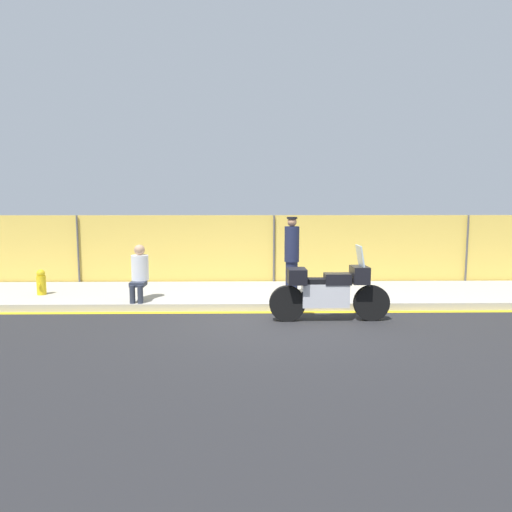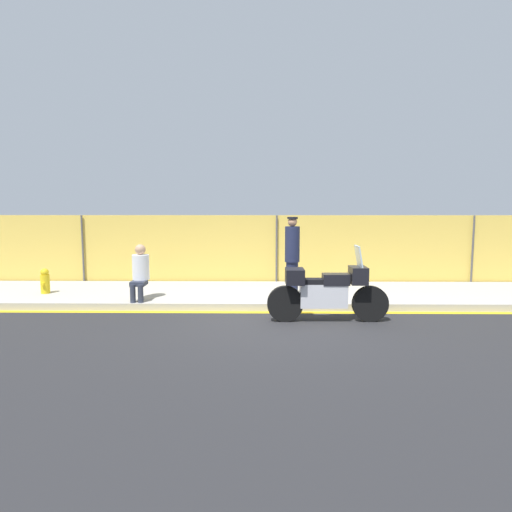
% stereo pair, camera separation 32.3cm
% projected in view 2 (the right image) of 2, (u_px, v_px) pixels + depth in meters
% --- Properties ---
extents(ground_plane, '(120.00, 120.00, 0.00)m').
position_uv_depth(ground_plane, '(282.00, 322.00, 9.05)').
color(ground_plane, '#262628').
extents(sidewalk, '(40.30, 2.90, 0.17)m').
position_uv_depth(sidewalk, '(278.00, 295.00, 11.35)').
color(sidewalk, '#ADA89E').
rests_on(sidewalk, ground_plane).
extents(curb_paint_stripe, '(40.30, 0.18, 0.01)m').
position_uv_depth(curb_paint_stripe, '(281.00, 312.00, 9.84)').
color(curb_paint_stripe, gold).
rests_on(curb_paint_stripe, ground_plane).
extents(storefront_fence, '(38.28, 0.17, 2.01)m').
position_uv_depth(storefront_fence, '(276.00, 251.00, 12.78)').
color(storefront_fence, gold).
rests_on(storefront_fence, ground_plane).
extents(motorcycle, '(2.41, 0.51, 1.52)m').
position_uv_depth(motorcycle, '(327.00, 291.00, 9.03)').
color(motorcycle, black).
rests_on(motorcycle, ground_plane).
extents(officer_standing, '(0.34, 0.34, 1.87)m').
position_uv_depth(officer_standing, '(292.00, 256.00, 10.61)').
color(officer_standing, '#191E38').
rests_on(officer_standing, sidewalk).
extents(person_seated_on_curb, '(0.38, 0.65, 1.26)m').
position_uv_depth(person_seated_on_curb, '(140.00, 269.00, 10.31)').
color(person_seated_on_curb, '#2D3342').
rests_on(person_seated_on_curb, sidewalk).
extents(fire_hydrant, '(0.21, 0.27, 0.61)m').
position_uv_depth(fire_hydrant, '(45.00, 281.00, 11.06)').
color(fire_hydrant, gold).
rests_on(fire_hydrant, sidewalk).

